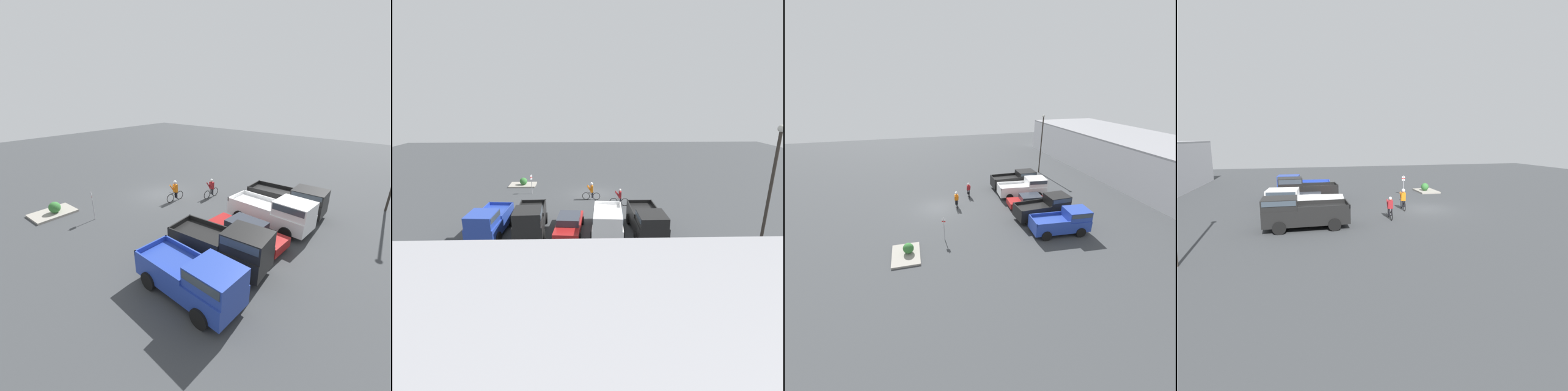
# 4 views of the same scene
# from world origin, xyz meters

# --- Properties ---
(ground_plane) EXTENTS (80.00, 80.00, 0.00)m
(ground_plane) POSITION_xyz_m (0.00, 0.00, 0.00)
(ground_plane) COLOR #383A3D
(pickup_truck_0) EXTENTS (2.23, 5.45, 2.09)m
(pickup_truck_0) POSITION_xyz_m (-3.43, 10.15, 1.10)
(pickup_truck_0) COLOR black
(pickup_truck_0) RESTS_ON ground_plane
(pickup_truck_1) EXTENTS (2.65, 5.62, 2.16)m
(pickup_truck_1) POSITION_xyz_m (-0.58, 10.22, 1.12)
(pickup_truck_1) COLOR white
(pickup_truck_1) RESTS_ON ground_plane
(sedan_0) EXTENTS (2.23, 4.92, 1.32)m
(sedan_0) POSITION_xyz_m (2.17, 9.52, 0.67)
(sedan_0) COLOR maroon
(sedan_0) RESTS_ON ground_plane
(pickup_truck_2) EXTENTS (2.40, 5.34, 2.31)m
(pickup_truck_2) POSITION_xyz_m (4.95, 9.88, 1.19)
(pickup_truck_2) COLOR black
(pickup_truck_2) RESTS_ON ground_plane
(pickup_truck_3) EXTENTS (2.45, 5.16, 2.19)m
(pickup_truck_3) POSITION_xyz_m (7.80, 10.14, 1.14)
(pickup_truck_3) COLOR #233D9E
(pickup_truck_3) RESTS_ON ground_plane
(cyclist_0) EXTENTS (1.75, 0.49, 1.76)m
(cyclist_0) POSITION_xyz_m (0.23, 1.91, 0.91)
(cyclist_0) COLOR black
(cyclist_0) RESTS_ON ground_plane
(cyclist_1) EXTENTS (1.77, 0.49, 1.64)m
(cyclist_1) POSITION_xyz_m (-2.28, 3.77, 0.80)
(cyclist_1) COLOR black
(cyclist_1) RESTS_ON ground_plane
(fire_lane_sign) EXTENTS (0.14, 0.28, 2.07)m
(fire_lane_sign) POSITION_xyz_m (6.32, -0.18, 1.26)
(fire_lane_sign) COLOR #9E9EA3
(fire_lane_sign) RESTS_ON ground_plane
(curb_island) EXTENTS (2.92, 2.10, 0.15)m
(curb_island) POSITION_xyz_m (7.82, -3.37, 0.07)
(curb_island) COLOR gray
(curb_island) RESTS_ON ground_plane
(shrub) EXTENTS (0.82, 0.82, 0.82)m
(shrub) POSITION_xyz_m (7.69, -3.15, 0.56)
(shrub) COLOR #337033
(shrub) RESTS_ON curb_island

